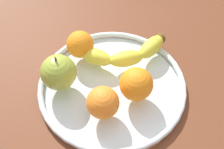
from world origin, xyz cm
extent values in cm
cube|color=brown|center=(0.00, 0.00, -2.00)|extent=(158.22, 158.22, 4.00)
cylinder|color=silver|center=(0.00, 0.00, 0.30)|extent=(30.54, 30.54, 0.60)
torus|color=silver|center=(0.00, 0.00, 1.20)|extent=(31.81, 31.81, 1.20)
ellipsoid|color=yellow|center=(-3.59, 5.94, 3.59)|extent=(8.58, 6.32, 3.58)
ellipsoid|color=yellow|center=(3.16, 5.37, 3.59)|extent=(8.41, 5.26, 3.58)
ellipsoid|color=yellow|center=(8.96, 8.88, 3.59)|extent=(7.80, 8.24, 3.58)
ellipsoid|color=brown|center=(11.25, 11.54, 3.59)|extent=(3.20, 3.15, 2.50)
sphere|color=#97AC3B|center=(-10.89, -0.20, 5.53)|extent=(7.46, 7.46, 7.46)
cylinder|color=#593819|center=(-10.89, -0.20, 9.46)|extent=(0.44, 0.44, 1.20)
sphere|color=orange|center=(-7.11, 8.42, 4.85)|extent=(6.10, 6.10, 6.10)
sphere|color=orange|center=(-1.76, -6.93, 5.02)|extent=(6.44, 6.44, 6.44)
sphere|color=orange|center=(4.83, -2.75, 5.23)|extent=(6.85, 6.85, 6.85)
camera|label=1|loc=(0.15, -37.22, 53.20)|focal=47.72mm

